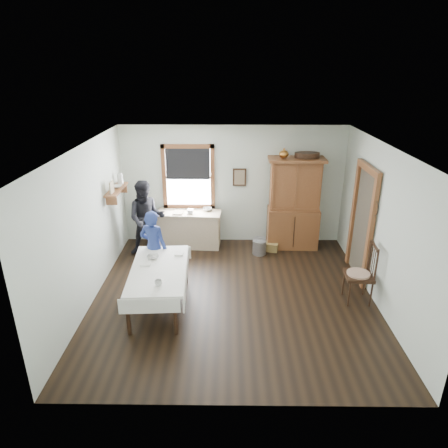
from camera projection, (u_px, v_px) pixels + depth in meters
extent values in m
cube|color=black|center=(233.00, 296.00, 7.24)|extent=(5.00, 5.00, 0.01)
cube|color=silver|center=(235.00, 148.00, 6.24)|extent=(5.00, 5.00, 0.01)
cube|color=silver|center=(233.00, 185.00, 9.06)|extent=(5.00, 0.01, 2.70)
cube|color=silver|center=(237.00, 313.00, 4.42)|extent=(5.00, 0.01, 2.70)
cube|color=silver|center=(87.00, 227.00, 6.77)|extent=(0.01, 5.00, 2.70)
cube|color=silver|center=(382.00, 228.00, 6.71)|extent=(0.01, 5.00, 2.70)
cube|color=white|center=(188.00, 177.00, 8.98)|extent=(1.00, 0.02, 1.30)
cube|color=brown|center=(187.00, 146.00, 8.70)|extent=(1.18, 0.06, 0.09)
cube|color=brown|center=(189.00, 206.00, 9.22)|extent=(1.18, 0.06, 0.09)
cube|color=brown|center=(164.00, 177.00, 8.96)|extent=(0.09, 0.06, 1.48)
cube|color=brown|center=(213.00, 177.00, 8.95)|extent=(0.09, 0.06, 1.48)
cube|color=black|center=(188.00, 164.00, 8.82)|extent=(0.98, 0.03, 0.69)
cube|color=#453D31|center=(363.00, 225.00, 7.61)|extent=(0.03, 0.90, 2.10)
cube|color=brown|center=(370.00, 236.00, 7.14)|extent=(0.08, 0.12, 2.10)
cube|color=brown|center=(353.00, 216.00, 8.09)|extent=(0.08, 0.12, 2.10)
cube|color=brown|center=(369.00, 169.00, 7.20)|extent=(0.08, 1.14, 0.12)
cube|color=brown|center=(116.00, 189.00, 8.08)|extent=(0.24, 1.00, 0.04)
cube|color=brown|center=(112.00, 200.00, 7.75)|extent=(0.22, 0.03, 0.18)
cube|color=brown|center=(122.00, 188.00, 8.49)|extent=(0.22, 0.03, 0.18)
cube|color=tan|center=(112.00, 188.00, 7.75)|extent=(0.03, 0.22, 0.24)
cylinder|color=silver|center=(120.00, 179.00, 8.36)|extent=(0.12, 0.12, 0.22)
cube|color=#362013|center=(239.00, 177.00, 8.94)|extent=(0.30, 0.04, 0.40)
torus|color=black|center=(376.00, 201.00, 6.85)|extent=(0.01, 0.27, 0.27)
cube|color=tan|center=(189.00, 229.00, 9.10)|extent=(1.47, 0.64, 0.82)
cube|color=brown|center=(294.00, 204.00, 8.84)|extent=(1.22, 0.60, 2.06)
cube|color=white|center=(160.00, 287.00, 6.83)|extent=(1.06, 1.87, 0.73)
cube|color=#362013|center=(359.00, 273.00, 6.91)|extent=(0.55, 0.55, 1.10)
cube|color=#9B9DA3|center=(259.00, 247.00, 8.79)|extent=(0.38, 0.38, 0.32)
cube|color=olive|center=(271.00, 247.00, 8.97)|extent=(0.37, 0.30, 0.19)
imported|color=navy|center=(154.00, 250.00, 7.46)|extent=(0.57, 0.46, 1.36)
imported|color=black|center=(147.00, 221.00, 8.61)|extent=(0.82, 0.68, 1.53)
imported|color=silver|center=(158.00, 283.00, 6.16)|extent=(0.15, 0.15, 0.09)
imported|color=silver|center=(150.00, 258.00, 6.95)|extent=(0.11, 0.11, 0.09)
imported|color=silver|center=(153.00, 257.00, 7.03)|extent=(0.27, 0.27, 0.06)
imported|color=#7B6A52|center=(173.00, 212.00, 8.90)|extent=(0.19, 0.25, 0.02)
imported|color=silver|center=(207.00, 209.00, 9.03)|extent=(0.26, 0.26, 0.07)
imported|color=silver|center=(117.00, 187.00, 8.11)|extent=(0.22, 0.22, 0.05)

